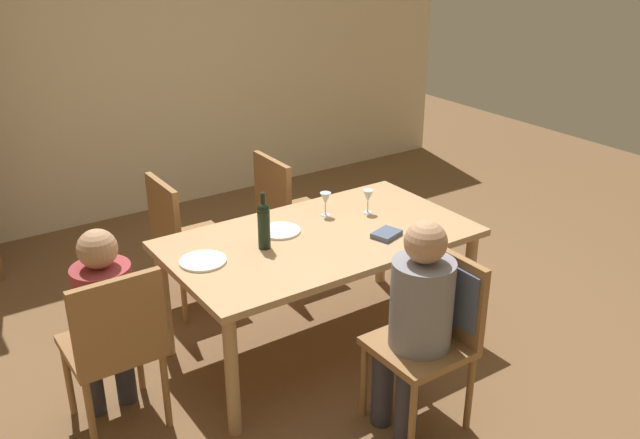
% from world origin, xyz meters
% --- Properties ---
extents(ground_plane, '(10.00, 10.00, 0.00)m').
position_xyz_m(ground_plane, '(0.00, 0.00, 0.00)').
color(ground_plane, brown).
extents(rear_room_partition, '(6.40, 0.12, 2.70)m').
position_xyz_m(rear_room_partition, '(0.00, 2.69, 1.35)').
color(rear_room_partition, beige).
rests_on(rear_room_partition, ground_plane).
extents(dining_table, '(1.76, 0.99, 0.74)m').
position_xyz_m(dining_table, '(0.00, 0.00, 0.66)').
color(dining_table, tan).
rests_on(dining_table, ground_plane).
extents(chair_left_end, '(0.44, 0.44, 0.92)m').
position_xyz_m(chair_left_end, '(-1.26, -0.09, 0.53)').
color(chair_left_end, olive).
rests_on(chair_left_end, ground_plane).
extents(chair_near, '(0.46, 0.44, 0.92)m').
position_xyz_m(chair_near, '(0.12, -0.87, 0.59)').
color(chair_near, olive).
rests_on(chair_near, ground_plane).
extents(chair_far_right, '(0.44, 0.44, 0.92)m').
position_xyz_m(chair_far_right, '(0.31, 0.87, 0.53)').
color(chair_far_right, olive).
rests_on(chair_far_right, ground_plane).
extents(chair_far_left, '(0.44, 0.44, 0.92)m').
position_xyz_m(chair_far_left, '(-0.48, 0.87, 0.53)').
color(chair_far_left, olive).
rests_on(chair_far_left, ground_plane).
extents(person_woman_host, '(0.29, 0.33, 1.09)m').
position_xyz_m(person_woman_host, '(-1.26, 0.03, 0.64)').
color(person_woman_host, '#33333D').
rests_on(person_woman_host, ground_plane).
extents(person_man_bearded, '(0.36, 0.31, 1.14)m').
position_xyz_m(person_man_bearded, '(-0.03, -0.87, 0.66)').
color(person_man_bearded, '#33333D').
rests_on(person_man_bearded, ground_plane).
extents(wine_bottle_tall_green, '(0.07, 0.07, 0.33)m').
position_xyz_m(wine_bottle_tall_green, '(-0.35, 0.04, 0.88)').
color(wine_bottle_tall_green, black).
rests_on(wine_bottle_tall_green, dining_table).
extents(wine_glass_near_left, '(0.07, 0.07, 0.15)m').
position_xyz_m(wine_glass_near_left, '(0.43, 0.11, 0.84)').
color(wine_glass_near_left, silver).
rests_on(wine_glass_near_left, dining_table).
extents(wine_glass_centre, '(0.07, 0.07, 0.15)m').
position_xyz_m(wine_glass_centre, '(0.19, 0.22, 0.84)').
color(wine_glass_centre, silver).
rests_on(wine_glass_centre, dining_table).
extents(dinner_plate_host, '(0.24, 0.24, 0.01)m').
position_xyz_m(dinner_plate_host, '(-0.17, 0.17, 0.74)').
color(dinner_plate_host, white).
rests_on(dinner_plate_host, dining_table).
extents(dinner_plate_guest_left, '(0.25, 0.25, 0.01)m').
position_xyz_m(dinner_plate_guest_left, '(-0.71, 0.07, 0.74)').
color(dinner_plate_guest_left, white).
rests_on(dinner_plate_guest_left, dining_table).
extents(folded_napkin, '(0.19, 0.16, 0.03)m').
position_xyz_m(folded_napkin, '(0.31, -0.23, 0.75)').
color(folded_napkin, '#4C5B75').
rests_on(folded_napkin, dining_table).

